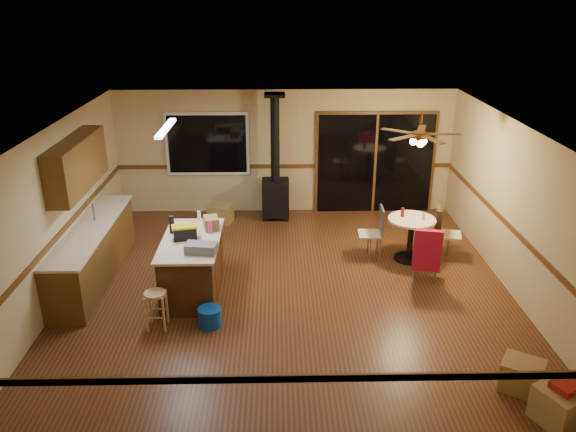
{
  "coord_description": "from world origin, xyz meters",
  "views": [
    {
      "loc": [
        -0.17,
        -7.87,
        4.44
      ],
      "look_at": [
        0.0,
        0.3,
        1.15
      ],
      "focal_mm": 35.0,
      "sensor_mm": 36.0,
      "label": 1
    }
  ],
  "objects_px": {
    "blue_bucket": "(210,317)",
    "dining_table": "(411,232)",
    "wood_stove": "(275,185)",
    "bar_stool": "(157,310)",
    "chair_left": "(376,227)",
    "toolbox_black": "(185,233)",
    "box_under_window": "(220,214)",
    "chair_near": "(427,250)",
    "chair_right": "(440,226)",
    "box_corner_b": "(522,376)",
    "kitchen_island": "(193,265)",
    "box_corner_a": "(563,404)",
    "toolbox_grey": "(201,248)"
  },
  "relations": [
    {
      "from": "blue_bucket",
      "to": "dining_table",
      "type": "distance_m",
      "value": 3.91
    },
    {
      "from": "wood_stove",
      "to": "bar_stool",
      "type": "xyz_separation_m",
      "value": [
        -1.67,
        -4.08,
        -0.45
      ]
    },
    {
      "from": "chair_left",
      "to": "toolbox_black",
      "type": "bearing_deg",
      "value": -160.13
    },
    {
      "from": "blue_bucket",
      "to": "box_under_window",
      "type": "height_order",
      "value": "box_under_window"
    },
    {
      "from": "chair_near",
      "to": "toolbox_black",
      "type": "bearing_deg",
      "value": -177.52
    },
    {
      "from": "wood_stove",
      "to": "box_under_window",
      "type": "relative_size",
      "value": 5.4
    },
    {
      "from": "bar_stool",
      "to": "blue_bucket",
      "type": "bearing_deg",
      "value": 1.6
    },
    {
      "from": "dining_table",
      "to": "chair_left",
      "type": "distance_m",
      "value": 0.61
    },
    {
      "from": "wood_stove",
      "to": "chair_left",
      "type": "relative_size",
      "value": 4.89
    },
    {
      "from": "blue_bucket",
      "to": "box_under_window",
      "type": "relative_size",
      "value": 0.72
    },
    {
      "from": "box_under_window",
      "to": "chair_near",
      "type": "bearing_deg",
      "value": -36.96
    },
    {
      "from": "bar_stool",
      "to": "wood_stove",
      "type": "bearing_deg",
      "value": 67.67
    },
    {
      "from": "blue_bucket",
      "to": "chair_right",
      "type": "height_order",
      "value": "chair_right"
    },
    {
      "from": "blue_bucket",
      "to": "chair_near",
      "type": "distance_m",
      "value": 3.59
    },
    {
      "from": "dining_table",
      "to": "box_corner_b",
      "type": "distance_m",
      "value": 3.57
    },
    {
      "from": "blue_bucket",
      "to": "chair_near",
      "type": "bearing_deg",
      "value": 19.36
    },
    {
      "from": "bar_stool",
      "to": "dining_table",
      "type": "height_order",
      "value": "dining_table"
    },
    {
      "from": "chair_near",
      "to": "chair_right",
      "type": "bearing_deg",
      "value": 64.61
    },
    {
      "from": "box_corner_b",
      "to": "kitchen_island",
      "type": "bearing_deg",
      "value": 149.83
    },
    {
      "from": "toolbox_black",
      "to": "dining_table",
      "type": "height_order",
      "value": "toolbox_black"
    },
    {
      "from": "toolbox_black",
      "to": "chair_right",
      "type": "xyz_separation_m",
      "value": [
        4.27,
        1.14,
        -0.4
      ]
    },
    {
      "from": "bar_stool",
      "to": "chair_left",
      "type": "height_order",
      "value": "chair_left"
    },
    {
      "from": "box_corner_b",
      "to": "chair_right",
      "type": "bearing_deg",
      "value": 90.61
    },
    {
      "from": "toolbox_black",
      "to": "bar_stool",
      "type": "xyz_separation_m",
      "value": [
        -0.29,
        -1.04,
        -0.72
      ]
    },
    {
      "from": "kitchen_island",
      "to": "chair_left",
      "type": "xyz_separation_m",
      "value": [
        3.07,
        1.15,
        0.14
      ]
    },
    {
      "from": "chair_right",
      "to": "box_corner_a",
      "type": "relative_size",
      "value": 1.27
    },
    {
      "from": "toolbox_black",
      "to": "chair_right",
      "type": "bearing_deg",
      "value": 14.99
    },
    {
      "from": "wood_stove",
      "to": "toolbox_grey",
      "type": "bearing_deg",
      "value": -107.03
    },
    {
      "from": "chair_left",
      "to": "chair_near",
      "type": "height_order",
      "value": "same"
    },
    {
      "from": "chair_near",
      "to": "box_corner_b",
      "type": "distance_m",
      "value": 2.71
    },
    {
      "from": "kitchen_island",
      "to": "toolbox_grey",
      "type": "height_order",
      "value": "toolbox_grey"
    },
    {
      "from": "kitchen_island",
      "to": "toolbox_grey",
      "type": "distance_m",
      "value": 0.73
    },
    {
      "from": "kitchen_island",
      "to": "chair_left",
      "type": "distance_m",
      "value": 3.28
    },
    {
      "from": "wood_stove",
      "to": "box_corner_b",
      "type": "relative_size",
      "value": 5.41
    },
    {
      "from": "box_corner_b",
      "to": "box_corner_a",
      "type": "bearing_deg",
      "value": -66.45
    },
    {
      "from": "toolbox_grey",
      "to": "dining_table",
      "type": "height_order",
      "value": "toolbox_grey"
    },
    {
      "from": "chair_right",
      "to": "box_corner_b",
      "type": "height_order",
      "value": "chair_right"
    },
    {
      "from": "kitchen_island",
      "to": "chair_left",
      "type": "height_order",
      "value": "chair_left"
    },
    {
      "from": "wood_stove",
      "to": "box_under_window",
      "type": "distance_m",
      "value": 1.28
    },
    {
      "from": "toolbox_grey",
      "to": "blue_bucket",
      "type": "xyz_separation_m",
      "value": [
        0.14,
        -0.53,
        -0.83
      ]
    },
    {
      "from": "box_under_window",
      "to": "blue_bucket",
      "type": "bearing_deg",
      "value": -87.03
    },
    {
      "from": "toolbox_grey",
      "to": "chair_near",
      "type": "distance_m",
      "value": 3.58
    },
    {
      "from": "blue_bucket",
      "to": "dining_table",
      "type": "bearing_deg",
      "value": 31.95
    },
    {
      "from": "chair_left",
      "to": "dining_table",
      "type": "bearing_deg",
      "value": -9.18
    },
    {
      "from": "toolbox_grey",
      "to": "chair_right",
      "type": "distance_m",
      "value": 4.3
    },
    {
      "from": "blue_bucket",
      "to": "box_under_window",
      "type": "bearing_deg",
      "value": 92.97
    },
    {
      "from": "kitchen_island",
      "to": "bar_stool",
      "type": "height_order",
      "value": "kitchen_island"
    },
    {
      "from": "dining_table",
      "to": "wood_stove",
      "type": "bearing_deg",
      "value": 139.82
    },
    {
      "from": "box_under_window",
      "to": "kitchen_island",
      "type": "bearing_deg",
      "value": -93.24
    },
    {
      "from": "toolbox_grey",
      "to": "blue_bucket",
      "type": "relative_size",
      "value": 1.35
    }
  ]
}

